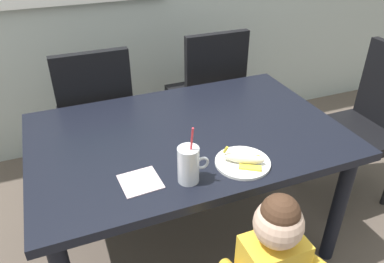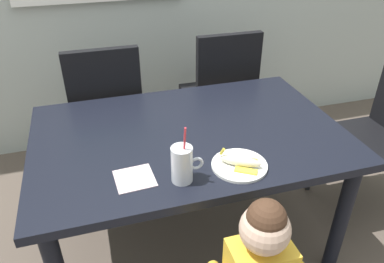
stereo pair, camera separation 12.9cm
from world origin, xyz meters
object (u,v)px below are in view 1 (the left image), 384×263
at_px(dining_chair_right, 208,89).
at_px(paper_napkin, 140,182).
at_px(dining_chair_far, 368,119).
at_px(milk_cup, 189,166).
at_px(peeled_banana, 244,159).
at_px(snack_plate, 243,162).
at_px(dining_table, 187,147).
at_px(dining_chair_left, 96,112).

distance_m(dining_chair_right, paper_napkin, 1.25).
distance_m(dining_chair_right, dining_chair_far, 1.02).
xyz_separation_m(milk_cup, peeled_banana, (0.25, 0.01, -0.04)).
relative_size(dining_chair_far, snack_plate, 4.17).
xyz_separation_m(dining_table, dining_chair_left, (-0.34, 0.67, -0.08)).
xyz_separation_m(dining_chair_left, snack_plate, (0.47, -0.99, 0.17)).
distance_m(dining_chair_far, snack_plate, 1.08).
height_order(dining_chair_far, milk_cup, dining_chair_far).
bearing_deg(dining_chair_left, dining_table, 117.24).
bearing_deg(milk_cup, snack_plate, 4.06).
height_order(dining_chair_right, peeled_banana, dining_chair_right).
bearing_deg(peeled_banana, dining_table, 110.50).
bearing_deg(snack_plate, dining_table, 110.91).
bearing_deg(milk_cup, paper_napkin, 161.68).
height_order(milk_cup, peeled_banana, milk_cup).
bearing_deg(dining_chair_left, milk_cup, 102.29).
relative_size(dining_table, dining_chair_left, 1.51).
distance_m(milk_cup, peeled_banana, 0.25).
relative_size(milk_cup, peeled_banana, 1.50).
bearing_deg(snack_plate, dining_chair_far, 16.82).
relative_size(dining_chair_left, dining_chair_far, 1.00).
bearing_deg(dining_chair_far, milk_cup, -75.57).
bearing_deg(dining_table, snack_plate, -69.09).
height_order(dining_chair_right, snack_plate, dining_chair_right).
xyz_separation_m(milk_cup, paper_napkin, (-0.18, 0.06, -0.06)).
height_order(dining_table, dining_chair_right, dining_chair_right).
distance_m(dining_table, dining_chair_left, 0.75).
distance_m(dining_chair_left, paper_napkin, 0.96).
distance_m(dining_chair_right, peeled_banana, 1.11).
bearing_deg(dining_chair_right, snack_plate, 73.33).
distance_m(dining_chair_far, milk_cup, 1.33).
height_order(peeled_banana, paper_napkin, peeled_banana).
height_order(milk_cup, paper_napkin, milk_cup).
bearing_deg(peeled_banana, dining_chair_far, 17.27).
relative_size(dining_table, snack_plate, 6.32).
distance_m(dining_chair_far, peeled_banana, 1.09).
height_order(dining_chair_left, peeled_banana, dining_chair_left).
bearing_deg(paper_napkin, peeled_banana, -6.74).
bearing_deg(milk_cup, dining_table, 69.74).
xyz_separation_m(dining_chair_left, milk_cup, (0.22, -1.00, 0.23)).
xyz_separation_m(dining_chair_left, dining_chair_far, (1.49, -0.68, 0.00)).
relative_size(dining_table, dining_chair_right, 1.51).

